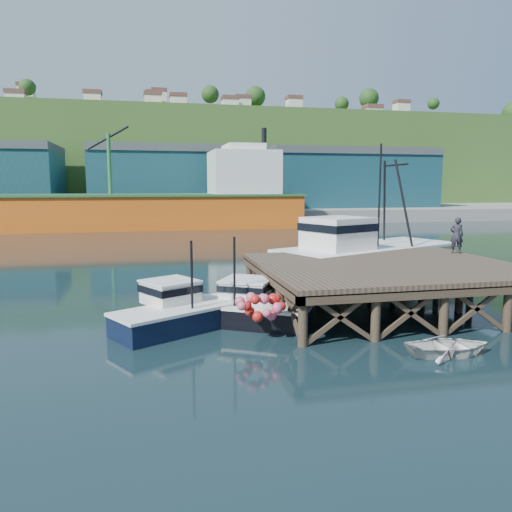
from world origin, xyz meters
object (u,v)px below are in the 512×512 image
object	(u,v)px
boat_navy	(181,310)
boat_black	(242,306)
trawler	(365,253)
dinghy	(449,346)
dockworker	(457,235)

from	to	relation	value
boat_navy	boat_black	size ratio (longest dim) A/B	0.97
trawler	dinghy	xyz separation A→B (m)	(-3.05, -13.43, -1.40)
dinghy	dockworker	world-z (taller)	dockworker
boat_black	dinghy	size ratio (longest dim) A/B	2.17
boat_black	trawler	distance (m)	12.08
boat_navy	dinghy	world-z (taller)	boat_navy
boat_black	dinghy	bearing A→B (deg)	-13.06
dockworker	trawler	bearing A→B (deg)	-28.62
boat_navy	boat_black	bearing A→B (deg)	-21.65
trawler	dockworker	xyz separation A→B (m)	(3.41, -4.16, 1.40)
boat_navy	dockworker	world-z (taller)	dockworker
boat_black	trawler	world-z (taller)	trawler
boat_navy	dinghy	xyz separation A→B (m)	(8.78, -5.35, -0.43)
boat_black	dockworker	xyz separation A→B (m)	(12.63, 3.57, 2.42)
trawler	boat_black	bearing A→B (deg)	-163.40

